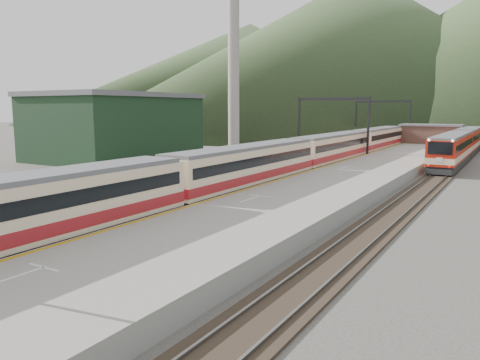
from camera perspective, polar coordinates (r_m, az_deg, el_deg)
The scene contains 15 objects.
track_main at distance 46.91m, azimuth 8.09°, elevation 0.64°, with size 2.60×200.00×0.23m.
track_far at distance 49.04m, azimuth 2.70°, elevation 1.07°, with size 2.60×200.00×0.23m.
track_second at distance 43.83m, azimuth 22.07°, elevation -0.47°, with size 2.60×200.00×0.23m.
platform at distance 43.11m, azimuth 13.93°, elevation 0.35°, with size 8.00×100.00×1.00m, color gray.
gantry_near at distance 61.49m, azimuth 11.20°, elevation 7.61°, with size 9.55×0.25×8.00m.
gantry_far at distance 85.44m, azimuth 16.93°, elevation 7.66°, with size 9.55×0.25×8.00m.
warehouse at distance 64.24m, azimuth -14.90°, elevation 6.39°, with size 14.50×20.50×8.60m.
smokestack at distance 76.63m, azimuth -0.78°, elevation 15.00°, with size 1.80×1.80×30.00m, color #9E998E.
station_shed at distance 81.90m, azimuth 22.26°, elevation 5.25°, with size 9.40×4.40×3.10m.
hill_a at distance 202.74m, azimuth 14.54°, elevation 15.05°, with size 180.00×180.00×60.00m, color #304622.
hill_d at distance 280.08m, azimuth 1.29°, elevation 12.97°, with size 200.00×200.00×55.00m, color #304622.
main_train at distance 44.94m, azimuth 7.19°, elevation 2.73°, with size 2.82×77.27×3.44m.
second_train at distance 66.95m, azimuth 25.33°, elevation 3.84°, with size 2.70×36.84×3.30m.
short_signal_b at distance 40.30m, azimuth -1.71°, elevation 1.42°, with size 0.23×0.18×2.27m.
short_signal_c at distance 33.04m, azimuth -18.10°, elevation -0.62°, with size 0.24×0.20×2.27m.
Camera 1 is at (17.92, -2.87, 6.56)m, focal length 35.00 mm.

